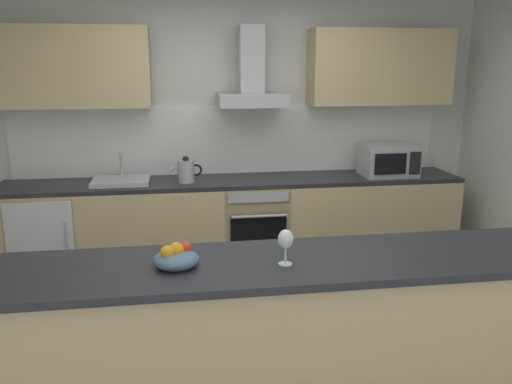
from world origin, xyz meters
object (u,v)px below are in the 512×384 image
oven (254,225)px  microwave (389,160)px  refrigerator (49,238)px  range_hood (252,81)px  fruit_bowl (176,258)px  wine_glass (286,240)px  kettle (186,171)px  sink (121,180)px

oven → microwave: (1.30, -0.03, 0.59)m
refrigerator → microwave: bearing=-0.5°
refrigerator → range_hood: range_hood is taller
range_hood → fruit_bowl: 2.61m
microwave → wine_glass: size_ratio=2.81×
fruit_bowl → kettle: bearing=87.5°
oven → microwave: 1.42m
microwave → wine_glass: 2.73m
sink → range_hood: size_ratio=0.69×
microwave → sink: 2.50m
refrigerator → fruit_bowl: size_ratio=3.86×
kettle → microwave: bearing=0.2°
range_hood → fruit_bowl: (-0.72, -2.39, -0.77)m
microwave → refrigerator: bearing=179.5°
microwave → kettle: (-1.91, -0.01, -0.04)m
oven → fruit_bowl: (-0.72, -2.26, 0.56)m
sink → fruit_bowl: sink is taller
sink → wine_glass: size_ratio=2.81×
refrigerator → sink: (0.66, 0.01, 0.50)m
refrigerator → range_hood: 2.31m
microwave → sink: size_ratio=1.00×
sink → refrigerator: bearing=-178.8°
microwave → wine_glass: bearing=-123.0°
kettle → fruit_bowl: (-0.10, -2.23, 0.01)m
fruit_bowl → range_hood: bearing=73.4°
kettle → fruit_bowl: kettle is taller
microwave → kettle: size_ratio=1.73×
sink → kettle: 0.59m
kettle → wine_glass: bearing=-79.4°
sink → oven: bearing=-0.5°
refrigerator → microwave: microwave is taller
sink → range_hood: bearing=5.6°
oven → refrigerator: size_ratio=0.94×
refrigerator → microwave: (3.15, -0.03, 0.62)m
sink → kettle: sink is taller
refrigerator → sink: 0.83m
oven → refrigerator: (-1.86, -0.00, -0.03)m
range_hood → fruit_bowl: range_hood is taller
microwave → range_hood: size_ratio=0.69×
oven → range_hood: range_hood is taller
kettle → sink: bearing=175.6°
sink → fruit_bowl: bearing=-78.0°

